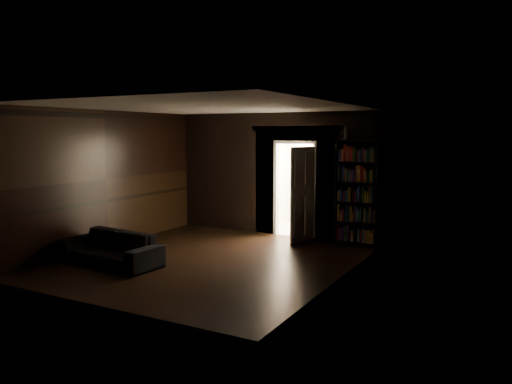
# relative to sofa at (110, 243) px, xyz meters

# --- Properties ---
(ground) EXTENTS (5.50, 5.50, 0.00)m
(ground) POSITION_rel_sofa_xyz_m (1.40, 1.05, -0.38)
(ground) COLOR black
(ground) RESTS_ON ground
(room_walls) EXTENTS (5.02, 5.61, 2.84)m
(room_walls) POSITION_rel_sofa_xyz_m (1.39, 2.13, 1.30)
(room_walls) COLOR black
(room_walls) RESTS_ON ground
(kitchen_alcove) EXTENTS (2.20, 1.80, 2.60)m
(kitchen_alcove) POSITION_rel_sofa_xyz_m (1.90, 4.93, 0.83)
(kitchen_alcove) COLOR #BDB5A5
(kitchen_alcove) RESTS_ON ground
(sofa) EXTENTS (2.04, 1.03, 0.76)m
(sofa) POSITION_rel_sofa_xyz_m (0.00, 0.00, 0.00)
(sofa) COLOR black
(sofa) RESTS_ON ground
(bookshelf) EXTENTS (0.96, 0.59, 2.20)m
(bookshelf) POSITION_rel_sofa_xyz_m (3.40, 3.64, 0.72)
(bookshelf) COLOR black
(bookshelf) RESTS_ON ground
(refrigerator) EXTENTS (0.85, 0.80, 1.65)m
(refrigerator) POSITION_rel_sofa_xyz_m (2.50, 5.08, 0.45)
(refrigerator) COLOR white
(refrigerator) RESTS_ON ground
(door) EXTENTS (0.23, 0.84, 2.05)m
(door) POSITION_rel_sofa_xyz_m (2.28, 3.37, 0.65)
(door) COLOR white
(door) RESTS_ON ground
(figurine) EXTENTS (0.14, 0.14, 0.31)m
(figurine) POSITION_rel_sofa_xyz_m (3.15, 3.57, 1.98)
(figurine) COLOR white
(figurine) RESTS_ON bookshelf
(bottles) EXTENTS (0.64, 0.16, 0.26)m
(bottles) POSITION_rel_sofa_xyz_m (2.42, 5.08, 1.40)
(bottles) COLOR black
(bottles) RESTS_ON refrigerator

